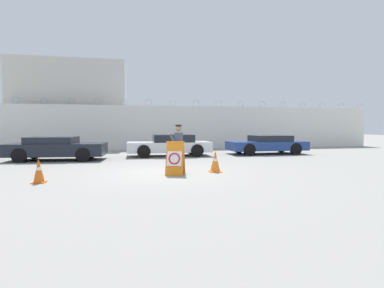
# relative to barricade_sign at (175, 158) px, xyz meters

# --- Properties ---
(ground_plane) EXTENTS (90.00, 90.00, 0.00)m
(ground_plane) POSITION_rel_barricade_sign_xyz_m (-0.25, 0.56, -0.58)
(ground_plane) COLOR gray
(perimeter_wall) EXTENTS (36.00, 0.30, 3.64)m
(perimeter_wall) POSITION_rel_barricade_sign_xyz_m (-0.25, 11.71, 1.02)
(perimeter_wall) COLOR silver
(perimeter_wall) RESTS_ON ground_plane
(building_block) EXTENTS (8.32, 7.12, 6.66)m
(building_block) POSITION_rel_barricade_sign_xyz_m (-6.11, 16.36, 2.75)
(building_block) COLOR beige
(building_block) RESTS_ON ground_plane
(barricade_sign) EXTENTS (0.79, 0.82, 1.17)m
(barricade_sign) POSITION_rel_barricade_sign_xyz_m (0.00, 0.00, 0.00)
(barricade_sign) COLOR orange
(barricade_sign) RESTS_ON ground_plane
(security_guard) EXTENTS (0.57, 0.59, 1.75)m
(security_guard) POSITION_rel_barricade_sign_xyz_m (0.22, 0.67, 0.39)
(security_guard) COLOR #514C42
(security_guard) RESTS_ON ground_plane
(traffic_cone_near) EXTENTS (0.43, 0.43, 0.80)m
(traffic_cone_near) POSITION_rel_barricade_sign_xyz_m (1.55, 0.36, -0.19)
(traffic_cone_near) COLOR orange
(traffic_cone_near) RESTS_ON ground_plane
(traffic_cone_mid) EXTENTS (0.37, 0.37, 0.75)m
(traffic_cone_mid) POSITION_rel_barricade_sign_xyz_m (-4.22, -0.67, -0.21)
(traffic_cone_mid) COLOR orange
(traffic_cone_mid) RESTS_ON ground_plane
(parked_car_front_coupe) EXTENTS (4.74, 2.22, 1.17)m
(parked_car_front_coupe) POSITION_rel_barricade_sign_xyz_m (-5.15, 5.55, 0.03)
(parked_car_front_coupe) COLOR black
(parked_car_front_coupe) RESTS_ON ground_plane
(parked_car_rear_sedan) EXTENTS (4.67, 1.91, 1.22)m
(parked_car_rear_sedan) POSITION_rel_barricade_sign_xyz_m (0.64, 6.54, 0.04)
(parked_car_rear_sedan) COLOR black
(parked_car_rear_sedan) RESTS_ON ground_plane
(parked_car_far_side) EXTENTS (4.69, 1.98, 1.13)m
(parked_car_far_side) POSITION_rel_barricade_sign_xyz_m (6.61, 6.62, 0.01)
(parked_car_far_side) COLOR black
(parked_car_far_side) RESTS_ON ground_plane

